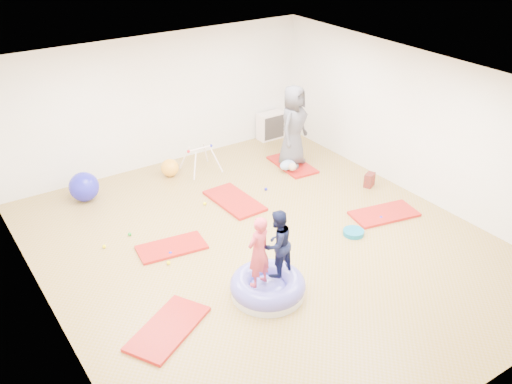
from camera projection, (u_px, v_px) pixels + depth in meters
room at (267, 172)px, 9.00m from camera, size 7.01×8.01×2.81m
gym_mat_front_left at (168, 329)px, 7.81m from camera, size 1.40×1.17×0.05m
gym_mat_mid_left at (172, 247)px, 9.57m from camera, size 1.20×0.72×0.05m
gym_mat_center_back at (234, 201)px, 10.99m from camera, size 0.70×1.33×0.05m
gym_mat_right at (384, 214)px, 10.55m from camera, size 1.32×0.84×0.05m
gym_mat_rear_right at (292, 165)px, 12.41m from camera, size 0.69×1.25×0.05m
inflatable_cushion at (268, 287)px, 8.44m from camera, size 1.13×1.13×0.35m
child_pink at (259, 249)px, 8.00m from camera, size 0.46×0.36×1.12m
child_navy at (277, 241)px, 8.23m from camera, size 0.58×0.49×1.07m
adult_caregiver at (293, 126)px, 11.99m from camera, size 1.02×0.89×1.76m
infant at (289, 165)px, 12.07m from camera, size 0.37×0.38×0.22m
ball_pit_balls at (207, 228)px, 10.10m from camera, size 4.62×2.32×0.07m
exercise_ball_blue at (84, 187)px, 10.94m from camera, size 0.57×0.57×0.57m
exercise_ball_orange at (170, 168)px, 11.91m from camera, size 0.38×0.38×0.38m
infant_play_gym at (200, 156)px, 12.00m from camera, size 0.72×0.68×0.55m
cube_shelf at (271, 126)px, 13.63m from camera, size 0.64×0.32×0.64m
balance_disc at (353, 232)px, 9.95m from camera, size 0.37×0.37×0.08m
backpack at (369, 180)px, 11.51m from camera, size 0.29×0.24×0.28m
yellow_toy at (270, 291)px, 8.56m from camera, size 0.20×0.20×0.03m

